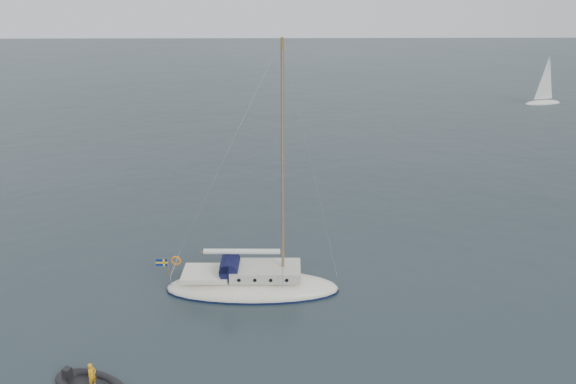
{
  "coord_description": "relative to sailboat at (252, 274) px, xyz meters",
  "views": [
    {
      "loc": [
        -0.47,
        -29.87,
        16.72
      ],
      "look_at": [
        0.06,
        0.0,
        5.44
      ],
      "focal_mm": 35.0,
      "sensor_mm": 36.0,
      "label": 1
    }
  ],
  "objects": [
    {
      "name": "sailboat",
      "position": [
        0.0,
        0.0,
        0.0
      ],
      "size": [
        10.39,
        3.11,
        14.8
      ],
      "rotation": [
        0.0,
        0.0,
        -0.02
      ],
      "color": "white",
      "rests_on": "ground"
    },
    {
      "name": "dinghy",
      "position": [
        0.17,
        -0.07,
        -0.93
      ],
      "size": [
        3.02,
        1.36,
        0.43
      ],
      "rotation": [
        0.0,
        0.0,
        -0.04
      ],
      "color": "#4D4D52",
      "rests_on": "ground"
    },
    {
      "name": "rib",
      "position": [
        -6.77,
        -8.14,
        -0.9
      ],
      "size": [
        3.61,
        1.64,
        1.37
      ],
      "rotation": [
        0.0,
        0.0,
        -0.4
      ],
      "color": "black",
      "rests_on": "ground"
    },
    {
      "name": "ground",
      "position": [
        2.01,
        1.66,
        -1.12
      ],
      "size": [
        300.0,
        300.0,
        0.0
      ],
      "primitive_type": "plane",
      "color": "black",
      "rests_on": "ground"
    },
    {
      "name": "distant_yacht_b",
      "position": [
        39.87,
        51.76,
        2.14
      ],
      "size": [
        5.75,
        3.07,
        7.62
      ],
      "rotation": [
        0.0,
        0.0,
        0.26
      ],
      "color": "silver",
      "rests_on": "ground"
    }
  ]
}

